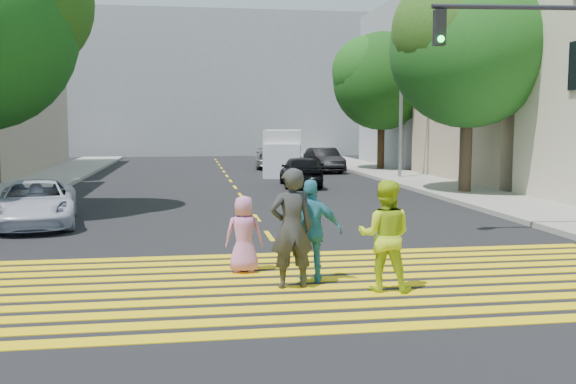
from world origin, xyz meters
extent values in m
plane|color=black|center=(0.00, 0.00, 0.00)|extent=(120.00, 120.00, 0.00)
cube|color=gray|center=(-8.50, 22.00, 0.07)|extent=(3.00, 40.00, 0.15)
cube|color=gray|center=(8.50, 15.00, 0.07)|extent=(3.00, 60.00, 0.15)
cube|color=yellow|center=(0.00, -1.20, 0.01)|extent=(13.40, 0.35, 0.01)
cube|color=yellow|center=(0.00, -0.65, 0.01)|extent=(13.40, 0.35, 0.01)
cube|color=yellow|center=(0.00, -0.10, 0.01)|extent=(13.40, 0.35, 0.01)
cube|color=yellow|center=(0.00, 0.45, 0.01)|extent=(13.40, 0.35, 0.01)
cube|color=yellow|center=(0.00, 1.00, 0.01)|extent=(13.40, 0.35, 0.01)
cube|color=yellow|center=(0.00, 1.55, 0.01)|extent=(13.40, 0.35, 0.01)
cube|color=yellow|center=(0.00, 2.10, 0.01)|extent=(13.40, 0.35, 0.01)
cube|color=yellow|center=(0.00, 2.65, 0.01)|extent=(13.40, 0.35, 0.01)
cube|color=yellow|center=(0.00, 3.20, 0.01)|extent=(13.40, 0.35, 0.01)
cube|color=yellow|center=(0.00, 3.75, 0.01)|extent=(13.40, 0.35, 0.01)
cube|color=yellow|center=(0.00, 6.00, 0.01)|extent=(0.12, 1.40, 0.01)
cube|color=yellow|center=(0.00, 9.00, 0.01)|extent=(0.12, 1.40, 0.01)
cube|color=yellow|center=(0.00, 12.00, 0.01)|extent=(0.12, 1.40, 0.01)
cube|color=yellow|center=(0.00, 15.00, 0.01)|extent=(0.12, 1.40, 0.01)
cube|color=yellow|center=(0.00, 18.00, 0.01)|extent=(0.12, 1.40, 0.01)
cube|color=yellow|center=(0.00, 21.00, 0.01)|extent=(0.12, 1.40, 0.01)
cube|color=yellow|center=(0.00, 24.00, 0.01)|extent=(0.12, 1.40, 0.01)
cube|color=yellow|center=(0.00, 27.00, 0.01)|extent=(0.12, 1.40, 0.01)
cube|color=yellow|center=(0.00, 30.00, 0.01)|extent=(0.12, 1.40, 0.01)
cube|color=yellow|center=(0.00, 33.00, 0.01)|extent=(0.12, 1.40, 0.01)
cube|color=yellow|center=(0.00, 36.00, 0.01)|extent=(0.12, 1.40, 0.01)
cube|color=yellow|center=(0.00, 39.00, 0.01)|extent=(0.12, 1.40, 0.01)
cube|color=tan|center=(15.00, 19.00, 5.00)|extent=(10.00, 10.00, 10.00)
cube|color=gray|center=(15.00, 30.00, 5.00)|extent=(10.00, 10.00, 10.00)
cube|color=gray|center=(0.00, 48.00, 6.00)|extent=(30.00, 8.00, 12.00)
sphere|color=#194B15|center=(-6.82, 10.97, 6.31)|extent=(4.68, 4.68, 4.43)
cylinder|color=#422F21|center=(8.46, 13.73, 1.56)|extent=(0.54, 0.54, 3.13)
sphere|color=#134814|center=(8.46, 13.73, 5.49)|extent=(6.91, 6.91, 5.89)
sphere|color=#155B15|center=(9.56, 14.27, 6.37)|extent=(5.18, 5.18, 4.42)
sphere|color=#133409|center=(7.49, 13.33, 6.08)|extent=(4.84, 4.84, 4.12)
cylinder|color=#352811|center=(8.88, 26.04, 1.44)|extent=(0.41, 0.41, 2.88)
sphere|color=#0C3C06|center=(8.88, 26.04, 5.08)|extent=(5.55, 5.55, 5.49)
sphere|color=#103A0E|center=(9.97, 26.33, 5.90)|extent=(4.16, 4.16, 4.12)
sphere|color=#06360C|center=(7.92, 25.85, 5.63)|extent=(3.88, 3.88, 3.84)
imported|color=#2F2F30|center=(-0.24, 1.07, 1.00)|extent=(0.77, 0.54, 2.01)
imported|color=#B8DA1D|center=(1.24, 0.65, 0.91)|extent=(1.07, 0.95, 1.83)
imported|color=#CB76AF|center=(-0.92, 2.30, 0.71)|extent=(0.73, 0.50, 1.42)
imported|color=teal|center=(0.17, 1.42, 0.89)|extent=(1.11, 0.65, 1.78)
imported|color=silver|center=(-5.99, 8.57, 0.61)|extent=(2.66, 4.62, 1.21)
imported|color=black|center=(2.85, 17.94, 0.68)|extent=(1.81, 4.06, 1.36)
imported|color=gray|center=(3.02, 29.26, 0.68)|extent=(2.49, 4.90, 1.36)
imported|color=black|center=(5.53, 25.86, 0.68)|extent=(1.69, 4.18, 1.35)
cube|color=silver|center=(2.99, 24.35, 1.18)|extent=(2.64, 4.98, 2.37)
cube|color=silver|center=(2.65, 22.29, 0.85)|extent=(1.96, 1.41, 1.70)
cylinder|color=black|center=(1.97, 22.79, 0.33)|extent=(0.34, 0.69, 0.66)
cylinder|color=black|center=(3.46, 22.54, 0.33)|extent=(0.34, 0.69, 0.66)
cylinder|color=black|center=(2.52, 26.15, 0.33)|extent=(0.34, 0.69, 0.66)
cylinder|color=black|center=(4.02, 25.90, 0.33)|extent=(0.34, 0.69, 0.66)
cylinder|color=#28272F|center=(5.60, 4.98, 5.41)|extent=(3.86, 0.43, 0.12)
cube|color=black|center=(3.86, 5.12, 4.93)|extent=(0.27, 0.27, 0.81)
sphere|color=#14FC35|center=(3.85, 4.99, 4.66)|extent=(0.17, 0.17, 0.15)
cylinder|color=gray|center=(8.16, 20.50, 4.59)|extent=(0.20, 0.20, 9.18)
camera|label=1|loc=(-1.88, -9.27, 2.74)|focal=40.00mm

